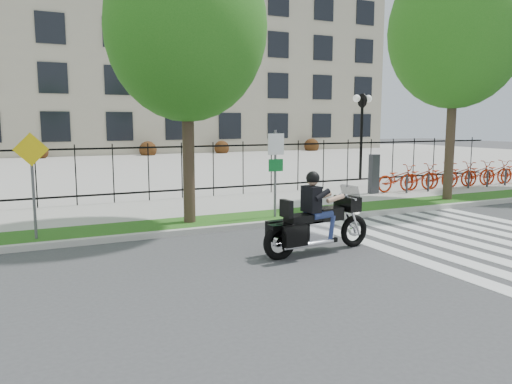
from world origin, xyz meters
name	(u,v)px	position (x,y,z in m)	size (l,w,h in m)	color
ground	(321,270)	(0.00, 0.00, 0.00)	(120.00, 120.00, 0.00)	#3B3B3E
curb	(239,227)	(0.00, 4.10, 0.07)	(60.00, 0.20, 0.15)	#AFADA5
grass_verge	(227,221)	(0.00, 4.95, 0.07)	(60.00, 1.50, 0.15)	#214E13
sidewalk	(198,208)	(0.00, 7.45, 0.07)	(60.00, 3.50, 0.15)	#AEABA3
plaza	(110,166)	(0.00, 25.00, 0.05)	(80.00, 34.00, 0.10)	#AEABA3
crosswalk_stripes	(494,244)	(4.83, 0.00, 0.01)	(5.70, 8.00, 0.01)	silver
iron_fence	(182,170)	(0.00, 9.20, 1.15)	(30.00, 0.06, 2.00)	black
office_building	(72,49)	(0.00, 44.92, 9.97)	(60.00, 21.90, 20.15)	#A89F87
lamp_post_right	(362,115)	(10.00, 12.00, 3.21)	(1.06, 0.70, 4.25)	black
street_tree_1	(186,28)	(-1.09, 4.95, 5.30)	(4.25, 4.25, 7.61)	#382A1E
street_tree_2	(456,31)	(8.48, 4.95, 5.94)	(4.58, 4.58, 8.44)	#382A1E
bike_share_station	(477,173)	(12.53, 7.20, 0.68)	(11.18, 0.89, 1.50)	#2D2D33
sign_pole_regulatory	(276,162)	(1.37, 4.58, 1.74)	(0.50, 0.09, 2.50)	#59595B
sign_pole_warning	(32,171)	(-4.98, 4.58, 1.74)	(0.78, 0.09, 2.49)	#59595B
motorcycle_rider	(318,220)	(0.62, 1.13, 0.73)	(2.84, 0.92, 2.20)	black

